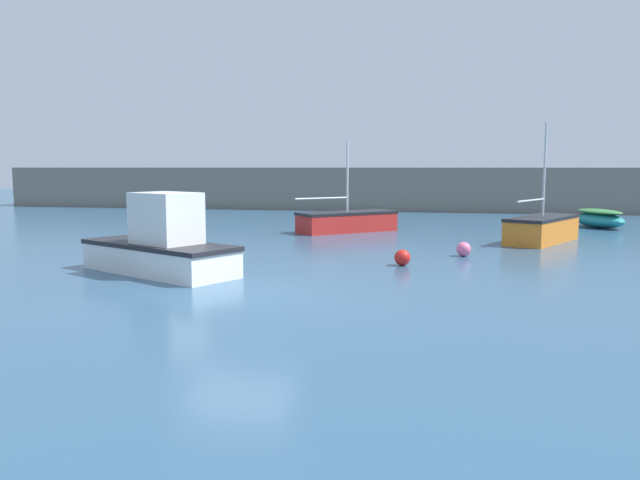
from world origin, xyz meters
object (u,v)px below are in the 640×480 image
object	(u,v)px
mooring_buoy_red	(402,258)
sailboat_short_mast	(347,221)
motorboat_grey_hull	(161,246)
rowboat_with_red_cover	(599,218)
sailboat_twin_hulled	(542,229)
mooring_buoy_pink	(464,249)

from	to	relation	value
mooring_buoy_red	sailboat_short_mast	bearing A→B (deg)	108.92
motorboat_grey_hull	rowboat_with_red_cover	size ratio (longest dim) A/B	1.45
sailboat_short_mast	motorboat_grey_hull	distance (m)	12.31
sailboat_twin_hulled	mooring_buoy_red	world-z (taller)	sailboat_twin_hulled
sailboat_twin_hulled	motorboat_grey_hull	bearing A→B (deg)	157.88
motorboat_grey_hull	rowboat_with_red_cover	xyz separation A→B (m)	(14.61, 16.30, -0.31)
mooring_buoy_red	mooring_buoy_pink	bearing A→B (deg)	52.28
mooring_buoy_red	rowboat_with_red_cover	bearing A→B (deg)	58.58
motorboat_grey_hull	mooring_buoy_pink	xyz separation A→B (m)	(8.09, 5.00, -0.52)
sailboat_short_mast	sailboat_twin_hulled	world-z (taller)	sailboat_twin_hulled
motorboat_grey_hull	mooring_buoy_pink	bearing A→B (deg)	-121.38
rowboat_with_red_cover	mooring_buoy_pink	xyz separation A→B (m)	(-6.52, -11.29, -0.21)
rowboat_with_red_cover	mooring_buoy_pink	bearing A→B (deg)	126.21
sailboat_short_mast	mooring_buoy_red	distance (m)	9.75
sailboat_short_mast	motorboat_grey_hull	bearing A→B (deg)	-146.90
sailboat_twin_hulled	motorboat_grey_hull	world-z (taller)	sailboat_twin_hulled
sailboat_short_mast	mooring_buoy_pink	bearing A→B (deg)	-96.44
motorboat_grey_hull	mooring_buoy_red	world-z (taller)	motorboat_grey_hull
mooring_buoy_red	mooring_buoy_pink	size ratio (longest dim) A/B	1.01
motorboat_grey_hull	mooring_buoy_red	distance (m)	6.86
sailboat_short_mast	sailboat_twin_hulled	bearing A→B (deg)	-58.49
sailboat_twin_hulled	mooring_buoy_pink	world-z (taller)	sailboat_twin_hulled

